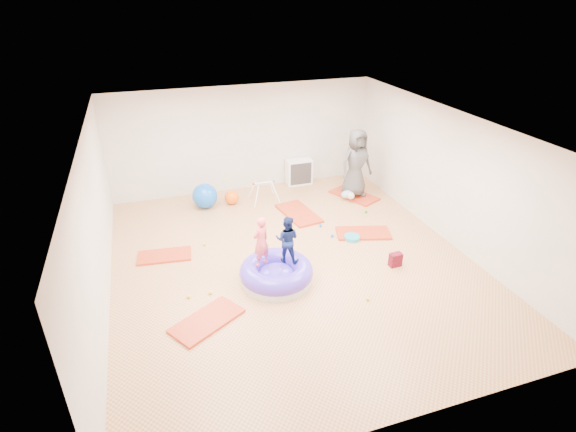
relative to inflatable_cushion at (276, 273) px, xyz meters
name	(u,v)px	position (x,y,z in m)	size (l,w,h in m)	color
room	(293,199)	(0.51, 0.53, 1.23)	(7.01, 8.01, 2.81)	tan
gym_mat_front_left	(207,321)	(-1.44, -0.76, -0.15)	(1.21, 0.60, 0.05)	#CD4929
gym_mat_mid_left	(164,256)	(-1.95, 1.55, -0.15)	(1.08, 0.54, 0.04)	#CD4929
gym_mat_center_back	(299,213)	(1.34, 2.51, -0.14)	(1.33, 0.66, 0.06)	#CD4929
gym_mat_right	(363,233)	(2.39, 1.12, -0.15)	(1.19, 0.60, 0.05)	#CD4929
gym_mat_rear_right	(354,195)	(3.10, 3.04, -0.14)	(1.27, 0.63, 0.05)	#CD4929
inflatable_cushion	(276,273)	(0.00, 0.00, 0.00)	(1.39, 1.39, 0.44)	silver
child_pink	(261,239)	(-0.25, 0.12, 0.73)	(0.36, 0.24, 0.99)	#FF5B63
child_navy	(287,237)	(0.24, 0.09, 0.69)	(0.45, 0.35, 0.93)	navy
adult_caregiver	(356,163)	(3.08, 3.03, 0.77)	(0.87, 0.57, 1.78)	#414142
infant	(349,195)	(2.84, 2.85, 0.00)	(0.38, 0.39, 0.22)	#8FB7D2
ball_pit_balls	(292,252)	(0.61, 0.85, -0.14)	(4.66, 3.40, 0.07)	red
exercise_ball_blue	(205,196)	(-0.76, 3.63, 0.14)	(0.63, 0.63, 0.63)	blue
exercise_ball_orange	(232,197)	(-0.09, 3.61, 0.01)	(0.37, 0.37, 0.37)	#FF5F0B
infant_play_gym	(264,189)	(0.74, 3.48, 0.20)	(0.72, 0.68, 0.55)	white
cube_shelf	(299,172)	(1.99, 4.32, 0.19)	(0.71, 0.35, 0.71)	white
balance_disc	(352,238)	(2.05, 0.99, -0.13)	(0.35, 0.35, 0.08)	teal
backpack	(395,260)	(2.41, -0.25, -0.03)	(0.24, 0.15, 0.28)	#A50D2D
yellow_toy	(233,308)	(-0.97, -0.57, -0.15)	(0.22, 0.22, 0.03)	yellow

